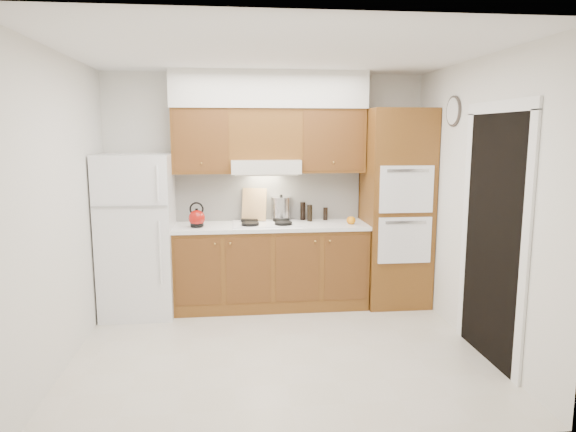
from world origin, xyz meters
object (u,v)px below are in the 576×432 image
object	(u,v)px
fridge	(138,235)
stock_pot	(281,208)
oven_cabinet	(396,208)
kettle	(197,218)

from	to	relation	value
fridge	stock_pot	bearing A→B (deg)	9.66
oven_cabinet	kettle	size ratio (longest dim) A/B	12.47
stock_pot	fridge	bearing A→B (deg)	-170.34
fridge	kettle	distance (m)	0.66
fridge	oven_cabinet	xyz separation A→B (m)	(2.85, 0.03, 0.24)
stock_pot	oven_cabinet	bearing A→B (deg)	-10.27
fridge	kettle	xyz separation A→B (m)	(0.63, -0.04, 0.18)
fridge	oven_cabinet	bearing A→B (deg)	0.70
stock_pot	kettle	bearing A→B (deg)	-161.85
oven_cabinet	kettle	xyz separation A→B (m)	(-2.22, -0.08, -0.06)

